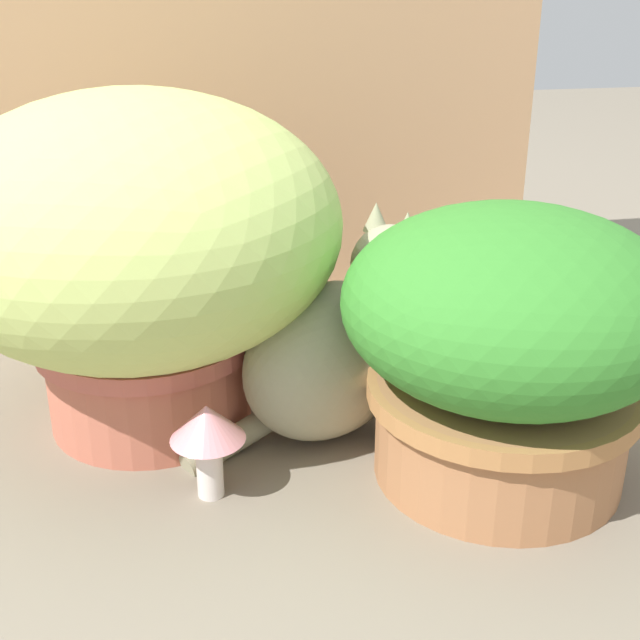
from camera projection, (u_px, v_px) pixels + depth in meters
ground_plane at (184, 445)px, 1.16m from camera, size 6.00×6.00×0.00m
cardboard_backdrop at (215, 73)px, 1.51m from camera, size 1.21×0.03×0.85m
grass_planter at (139, 243)px, 1.13m from camera, size 0.55×0.55×0.47m
leafy_planter at (508, 339)px, 1.03m from camera, size 0.41×0.41×0.35m
cat at (338, 351)px, 1.15m from camera, size 0.38×0.28×0.32m
mushroom_ornament_pink at (208, 431)px, 1.02m from camera, size 0.09×0.09×0.13m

